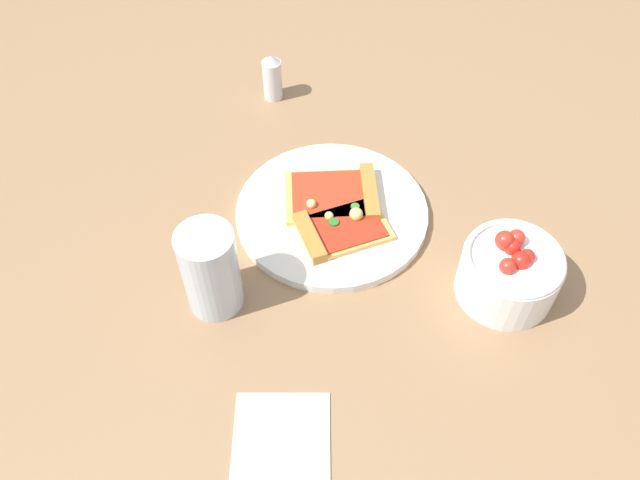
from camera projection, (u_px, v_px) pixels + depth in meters
ground_plane at (316, 239)px, 0.89m from camera, size 2.40×2.40×0.00m
plate at (332, 212)px, 0.91m from camera, size 0.27×0.27×0.01m
pizza_slice_near at (337, 230)px, 0.87m from camera, size 0.15×0.13×0.03m
pizza_slice_far at (339, 195)px, 0.91m from camera, size 0.15×0.13×0.02m
salad_bowl at (509, 272)px, 0.80m from camera, size 0.13×0.13×0.09m
soda_glass at (211, 271)px, 0.78m from camera, size 0.07×0.07×0.13m
paper_napkin at (281, 450)px, 0.70m from camera, size 0.13×0.15×0.00m
pepper_shaker at (272, 77)px, 1.05m from camera, size 0.03×0.03×0.08m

